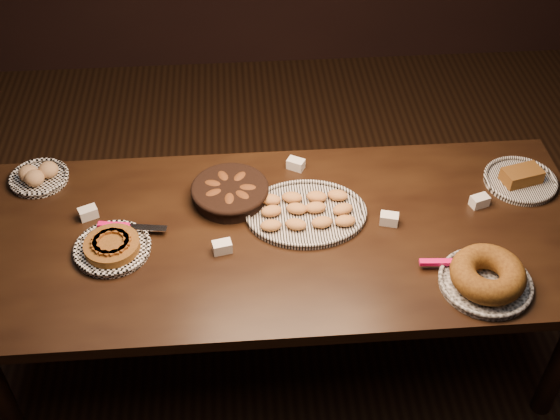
{
  "coord_description": "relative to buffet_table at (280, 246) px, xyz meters",
  "views": [
    {
      "loc": [
        -0.14,
        -1.9,
        2.64
      ],
      "look_at": [
        0.0,
        0.05,
        0.82
      ],
      "focal_mm": 45.0,
      "sensor_mm": 36.0,
      "label": 1
    }
  ],
  "objects": [
    {
      "name": "ground",
      "position": [
        0.0,
        0.0,
        -0.68
      ],
      "size": [
        5.0,
        5.0,
        0.0
      ],
      "primitive_type": "plane",
      "color": "black",
      "rests_on": "ground"
    },
    {
      "name": "loaf_plate",
      "position": [
        1.01,
        0.22,
        0.09
      ],
      "size": [
        0.3,
        0.3,
        0.07
      ],
      "rotation": [
        0.0,
        0.0,
        0.25
      ],
      "color": "black",
      "rests_on": "buffet_table"
    },
    {
      "name": "madeleine_platter",
      "position": [
        0.11,
        0.09,
        0.09
      ],
      "size": [
        0.47,
        0.38,
        0.05
      ],
      "rotation": [
        0.0,
        0.0,
        -0.06
      ],
      "color": "black",
      "rests_on": "buffet_table"
    },
    {
      "name": "tent_cards",
      "position": [
        0.07,
        0.11,
        0.1
      ],
      "size": [
        1.63,
        0.53,
        0.04
      ],
      "color": "white",
      "rests_on": "buffet_table"
    },
    {
      "name": "bread_roll_plate",
      "position": [
        -0.97,
        0.38,
        0.1
      ],
      "size": [
        0.24,
        0.24,
        0.08
      ],
      "rotation": [
        0.0,
        0.0,
        0.4
      ],
      "color": "white",
      "rests_on": "buffet_table"
    },
    {
      "name": "croissant_basket",
      "position": [
        -0.19,
        0.2,
        0.12
      ],
      "size": [
        0.36,
        0.36,
        0.08
      ],
      "rotation": [
        0.0,
        0.0,
        0.3
      ],
      "color": "black",
      "rests_on": "buffet_table"
    },
    {
      "name": "bundt_cake_plate",
      "position": [
        0.71,
        -0.32,
        0.12
      ],
      "size": [
        0.38,
        0.33,
        0.1
      ],
      "rotation": [
        0.0,
        0.0,
        -0.16
      ],
      "color": "black",
      "rests_on": "buffet_table"
    },
    {
      "name": "apple_tart_plate",
      "position": [
        -0.63,
        -0.05,
        0.09
      ],
      "size": [
        0.35,
        0.29,
        0.06
      ],
      "rotation": [
        0.0,
        0.0,
        -0.42
      ],
      "color": "white",
      "rests_on": "buffet_table"
    },
    {
      "name": "buffet_table",
      "position": [
        0.0,
        0.0,
        0.0
      ],
      "size": [
        2.4,
        1.0,
        0.75
      ],
      "color": "black",
      "rests_on": "ground"
    }
  ]
}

